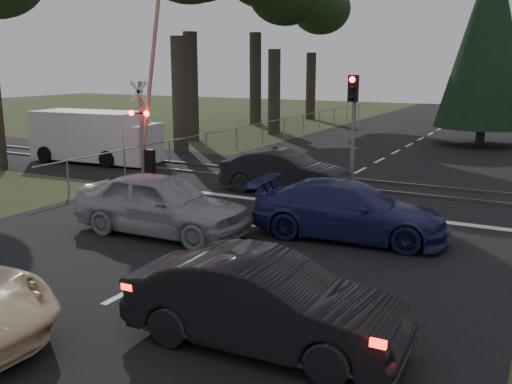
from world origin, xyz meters
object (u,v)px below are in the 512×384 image
Objects in this scene: silver_car at (162,204)px; blue_sedan at (349,210)px; crossing_signal at (146,126)px; dark_hatchback at (264,303)px; traffic_signal_center at (353,113)px; dark_car_far at (284,172)px; white_van at (98,137)px.

blue_sedan is at bearing -66.94° from silver_car.
blue_sedan is at bearing -23.26° from crossing_signal.
dark_hatchback reaches higher than blue_sedan.
crossing_signal reaches higher than silver_car.
traffic_signal_center is 11.93m from dark_hatchback.
traffic_signal_center is at bearing 6.15° from crossing_signal.
crossing_signal is 10.94m from blue_sedan.
silver_car is at bearing 170.24° from dark_car_far.
blue_sedan is (1.70, -5.18, -2.07)m from traffic_signal_center.
traffic_signal_center reaches higher than silver_car.
silver_car is 0.79× the size of white_van.
dark_car_far is at bearing 21.20° from dark_hatchback.
dark_hatchback is at bearing -78.07° from traffic_signal_center.
traffic_signal_center is at bearing -22.30° from silver_car.
crossing_signal is 1.37× the size of blue_sedan.
traffic_signal_center reaches higher than blue_sedan.
crossing_signal is 8.36m from traffic_signal_center.
dark_hatchback is 1.01× the size of dark_car_far.
traffic_signal_center reaches higher than dark_car_far.
silver_car reaches higher than dark_hatchback.
white_van is at bearing 48.31° from dark_hatchback.
blue_sedan is at bearing -140.27° from dark_car_far.
dark_car_far is at bearing -7.76° from silver_car.
crossing_signal is 1.44× the size of silver_car.
dark_car_far is 10.50m from white_van.
crossing_signal is at bearing 85.65° from dark_car_far.
traffic_signal_center is at bearing -65.83° from dark_car_far.
white_van is (-10.33, 1.81, 0.45)m from dark_car_far.
blue_sedan is 1.13× the size of dark_car_far.
blue_sedan is 0.82× the size of white_van.
traffic_signal_center is 0.81× the size of blue_sedan.
blue_sedan is 5.59m from dark_car_far.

